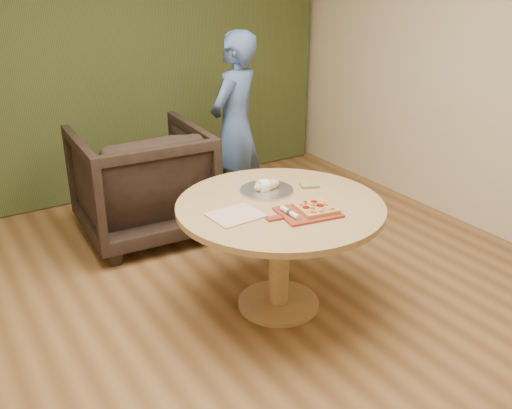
{
  "coord_description": "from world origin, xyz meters",
  "views": [
    {
      "loc": [
        -1.54,
        -2.38,
        2.16
      ],
      "look_at": [
        0.11,
        0.25,
        0.83
      ],
      "focal_mm": 40.0,
      "sensor_mm": 36.0,
      "label": 1
    }
  ],
  "objects": [
    {
      "name": "newspaper",
      "position": [
        0.0,
        0.32,
        0.76
      ],
      "size": [
        0.32,
        0.27,
        0.01
      ],
      "primitive_type": "cube",
      "rotation": [
        0.0,
        0.0,
        0.07
      ],
      "color": "white",
      "rests_on": "pedestal_table"
    },
    {
      "name": "pizza_paddle",
      "position": [
        0.38,
        0.12,
        0.76
      ],
      "size": [
        0.47,
        0.33,
        0.01
      ],
      "rotation": [
        0.0,
        0.0,
        -0.16
      ],
      "color": "maroon",
      "rests_on": "pedestal_table"
    },
    {
      "name": "bread_roll",
      "position": [
        0.37,
        0.55,
        0.79
      ],
      "size": [
        0.19,
        0.09,
        0.09
      ],
      "color": "#DABC85",
      "rests_on": "serving_tray"
    },
    {
      "name": "person_standing",
      "position": [
        0.88,
        1.83,
        0.82
      ],
      "size": [
        0.71,
        0.64,
        1.64
      ],
      "primitive_type": "imported",
      "rotation": [
        0.0,
        0.0,
        3.66
      ],
      "color": "#43609D",
      "rests_on": "ground"
    },
    {
      "name": "serving_tray",
      "position": [
        0.38,
        0.55,
        0.76
      ],
      "size": [
        0.36,
        0.36,
        0.02
      ],
      "color": "silver",
      "rests_on": "pedestal_table"
    },
    {
      "name": "room_shell",
      "position": [
        0.0,
        0.0,
        1.4
      ],
      "size": [
        5.04,
        6.04,
        2.84
      ],
      "color": "olive",
      "rests_on": "ground"
    },
    {
      "name": "pedestal_table",
      "position": [
        0.34,
        0.33,
        0.61
      ],
      "size": [
        1.32,
        1.32,
        0.75
      ],
      "rotation": [
        0.0,
        0.0,
        -0.13
      ],
      "color": "tan",
      "rests_on": "ground"
    },
    {
      "name": "green_packet",
      "position": [
        0.67,
        0.47,
        0.76
      ],
      "size": [
        0.15,
        0.14,
        0.02
      ],
      "primitive_type": "cube",
      "rotation": [
        0.0,
        0.0,
        -0.4
      ],
      "color": "olive",
      "rests_on": "pedestal_table"
    },
    {
      "name": "armchair",
      "position": [
        -0.01,
        1.85,
        0.52
      ],
      "size": [
        1.06,
        1.0,
        1.03
      ],
      "primitive_type": "imported",
      "rotation": [
        0.0,
        0.0,
        3.08
      ],
      "color": "black",
      "rests_on": "ground"
    },
    {
      "name": "curtain",
      "position": [
        0.0,
        2.9,
        1.4
      ],
      "size": [
        4.8,
        0.14,
        2.78
      ],
      "primitive_type": "cube",
      "color": "#2F391A",
      "rests_on": "ground"
    },
    {
      "name": "flatbread_pizza",
      "position": [
        0.45,
        0.11,
        0.78
      ],
      "size": [
        0.25,
        0.25,
        0.04
      ],
      "rotation": [
        0.0,
        0.0,
        -0.16
      ],
      "color": "tan",
      "rests_on": "pizza_paddle"
    },
    {
      "name": "cutlery_roll",
      "position": [
        0.27,
        0.13,
        0.78
      ],
      "size": [
        0.03,
        0.2,
        0.03
      ],
      "rotation": [
        0.0,
        0.0,
        -0.01
      ],
      "color": "white",
      "rests_on": "pizza_paddle"
    }
  ]
}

